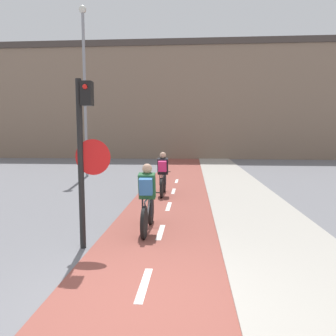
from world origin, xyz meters
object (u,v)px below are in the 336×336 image
street_lamp_far (84,77)px  cyclist_near (147,200)px  traffic_light_pole (85,145)px  cyclist_far (163,175)px

street_lamp_far → cyclist_near: bearing=-64.3°
traffic_light_pole → street_lamp_far: 10.84m
street_lamp_far → cyclist_far: 7.53m
traffic_light_pole → cyclist_near: (1.02, 1.10, -1.25)m
traffic_light_pole → cyclist_near: bearing=47.1°
cyclist_near → cyclist_far: cyclist_near is taller
cyclist_far → traffic_light_pole: bearing=-100.6°
traffic_light_pole → cyclist_far: traffic_light_pole is taller
traffic_light_pole → cyclist_near: traffic_light_pole is taller
cyclist_near → cyclist_far: 4.19m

